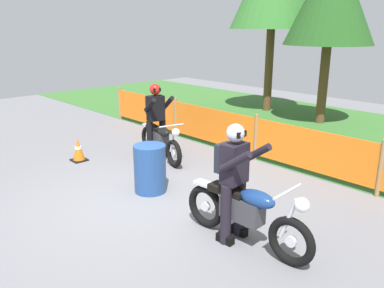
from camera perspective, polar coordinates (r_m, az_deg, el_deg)
The scene contains 9 objects.
ground at distance 6.96m, azimuth -7.76°, elevation -8.30°, with size 24.00×24.00×0.02m, color slate.
grass_verge at distance 11.89m, azimuth 19.44°, elevation 1.63°, with size 24.00×6.93×0.01m, color #386B2D.
barrier_fence at distance 8.90m, azimuth 9.23°, elevation 1.06°, with size 11.04×0.08×1.05m.
motorcycle_lead at distance 8.91m, azimuth -4.61°, elevation 0.59°, with size 1.91×0.69×0.91m.
motorcycle_trailing at distance 5.48m, azimuth 7.83°, elevation -9.82°, with size 2.11×0.62×1.00m.
rider_lead at distance 8.97m, azimuth -5.29°, elevation 4.04°, with size 0.74×0.63×1.69m.
rider_trailing at distance 5.41m, azimuth 6.06°, elevation -4.67°, with size 0.69×0.56×1.69m.
traffic_cone at distance 9.16m, azimuth -16.16°, elevation -0.79°, with size 0.32×0.32×0.53m.
spare_drum at distance 7.17m, azimuth -6.11°, elevation -3.56°, with size 0.58×0.58×0.88m, color navy.
Camera 1 is at (5.18, -3.59, 2.93)m, focal length 36.76 mm.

